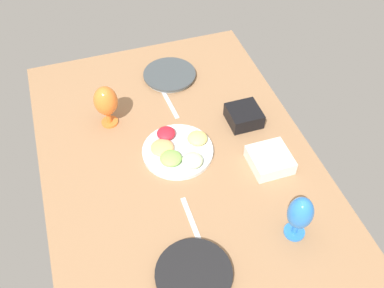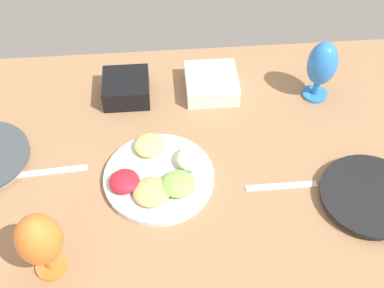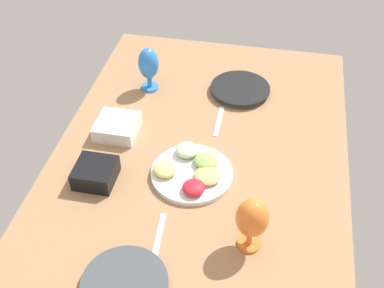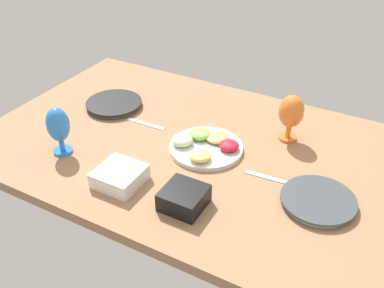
{
  "view_description": "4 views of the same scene",
  "coord_description": "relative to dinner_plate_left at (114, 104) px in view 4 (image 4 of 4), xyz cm",
  "views": [
    {
      "loc": [
        -101.71,
        29.27,
        131.42
      ],
      "look_at": [
        5.0,
        -5.64,
        6.43
      ],
      "focal_mm": 41.3,
      "sensor_mm": 36.0,
      "label": 1
    },
    {
      "loc": [
        5.71,
        74.99,
        102.12
      ],
      "look_at": [
        -0.93,
        -6.46,
        6.43
      ],
      "focal_mm": 46.74,
      "sensor_mm": 36.0,
      "label": 2
    },
    {
      "loc": [
        121.27,
        21.8,
        119.54
      ],
      "look_at": [
        -0.88,
        -2.39,
        6.43
      ],
      "focal_mm": 45.56,
      "sensor_mm": 36.0,
      "label": 3
    },
    {
      "loc": [
        68.31,
        -121.87,
        94.02
      ],
      "look_at": [
        5.91,
        -8.16,
        6.43
      ],
      "focal_mm": 40.65,
      "sensor_mm": 36.0,
      "label": 4
    }
  ],
  "objects": [
    {
      "name": "fork_by_left_plate",
      "position": [
        20.54,
        -5.63,
        -1.03
      ],
      "size": [
        18.01,
        1.91,
        0.6
      ],
      "primitive_type": "cube",
      "rotation": [
        0.0,
        0.0,
        0.01
      ],
      "color": "silver",
      "rests_on": "ground_plane"
    },
    {
      "name": "hurricane_glass_blue",
      "position": [
        4.35,
        -37.25,
        10.01
      ],
      "size": [
        8.42,
        8.42,
        18.84
      ],
      "color": "#2D7ADE",
      "rests_on": "ground_plane"
    },
    {
      "name": "dinner_plate_right",
      "position": [
        96.35,
        -20.05,
        -0.1
      ],
      "size": [
        24.2,
        24.2,
        2.37
      ],
      "color": "silver",
      "rests_on": "ground_plane"
    },
    {
      "name": "fork_by_right_plate",
      "position": [
        78.25,
        -15.02,
        -1.03
      ],
      "size": [
        18.08,
        3.0,
        0.6
      ],
      "primitive_type": "cube",
      "rotation": [
        0.0,
        0.0,
        0.07
      ],
      "color": "silver",
      "rests_on": "ground_plane"
    },
    {
      "name": "fruit_platter",
      "position": [
        50.65,
        -10.27,
        0.62
      ],
      "size": [
        27.93,
        27.93,
        5.47
      ],
      "color": "silver",
      "rests_on": "ground_plane"
    },
    {
      "name": "square_bowl_white",
      "position": [
        34.32,
        -41.8,
        1.77
      ],
      "size": [
        14.99,
        14.99,
        5.57
      ],
      "color": "white",
      "rests_on": "ground_plane"
    },
    {
      "name": "square_bowl_black",
      "position": [
        59.09,
        -41.4,
        2.25
      ],
      "size": [
        13.16,
        13.16,
        6.44
      ],
      "color": "black",
      "rests_on": "ground_plane"
    },
    {
      "name": "dinner_plate_left",
      "position": [
        0.0,
        0.0,
        0.0
      ],
      "size": [
        24.52,
        24.52,
        2.56
      ],
      "color": "#4C4C51",
      "rests_on": "ground_plane"
    },
    {
      "name": "hurricane_glass_orange",
      "position": [
        75.59,
        12.01,
        10.51
      ],
      "size": [
        9.63,
        9.63,
        18.95
      ],
      "color": "orange",
      "rests_on": "ground_plane"
    },
    {
      "name": "ground_plane",
      "position": [
        43.07,
        -9.5,
        -3.33
      ],
      "size": [
        160.0,
        104.0,
        4.0
      ],
      "primitive_type": "cube",
      "color": "#99704C"
    }
  ]
}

